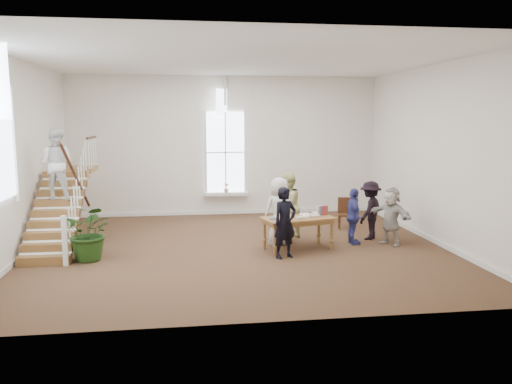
{
  "coord_description": "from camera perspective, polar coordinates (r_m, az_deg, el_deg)",
  "views": [
    {
      "loc": [
        -1.19,
        -11.8,
        3.15
      ],
      "look_at": [
        0.46,
        0.4,
        1.33
      ],
      "focal_mm": 35.0,
      "sensor_mm": 36.0,
      "label": 1
    }
  ],
  "objects": [
    {
      "name": "ground",
      "position": [
        12.27,
        -1.88,
        -6.45
      ],
      "size": [
        10.0,
        10.0,
        0.0
      ],
      "primitive_type": "plane",
      "color": "#492D1C",
      "rests_on": "ground"
    },
    {
      "name": "staircase",
      "position": [
        13.03,
        -21.64,
        1.09
      ],
      "size": [
        1.1,
        4.1,
        2.92
      ],
      "color": "brown",
      "rests_on": "ground"
    },
    {
      "name": "side_chair",
      "position": [
        14.53,
        10.12,
        -2.23
      ],
      "size": [
        0.46,
        0.46,
        0.9
      ],
      "rotation": [
        0.0,
        0.0,
        -0.2
      ],
      "color": "#341B0E",
      "rests_on": "ground"
    },
    {
      "name": "room_shell",
      "position": [
        16.47,
        -3.44,
        -1.19
      ],
      "size": [
        10.49,
        10.0,
        10.0
      ],
      "color": "silver",
      "rests_on": "ground"
    },
    {
      "name": "woman_cluster_b",
      "position": [
        13.37,
        12.91,
        -2.06
      ],
      "size": [
        1.09,
        1.12,
        1.53
      ],
      "primitive_type": "imported",
      "rotation": [
        0.0,
        0.0,
        3.98
      ],
      "color": "black",
      "rests_on": "ground"
    },
    {
      "name": "library_table",
      "position": [
        12.05,
        4.87,
        -3.3
      ],
      "size": [
        1.84,
        1.23,
        0.85
      ],
      "rotation": [
        0.0,
        0.0,
        0.24
      ],
      "color": "brown",
      "rests_on": "ground"
    },
    {
      "name": "woman_cluster_c",
      "position": [
        12.89,
        15.16,
        -2.68
      ],
      "size": [
        1.03,
        1.4,
        1.46
      ],
      "primitive_type": "imported",
      "rotation": [
        0.0,
        0.0,
        5.22
      ],
      "color": "#B3ADA1",
      "rests_on": "ground"
    },
    {
      "name": "floor_plant",
      "position": [
        11.71,
        -18.43,
        -4.38
      ],
      "size": [
        1.4,
        1.3,
        1.28
      ],
      "primitive_type": "imported",
      "rotation": [
        0.0,
        0.0,
        -0.31
      ],
      "color": "#1E3E13",
      "rests_on": "ground"
    },
    {
      "name": "person_yellow",
      "position": [
        13.06,
        3.59,
        -1.61
      ],
      "size": [
        1.08,
        1.07,
        1.76
      ],
      "primitive_type": "imported",
      "rotation": [
        0.0,
        0.0,
        3.92
      ],
      "color": "#CFCA81",
      "rests_on": "ground"
    },
    {
      "name": "woman_cluster_a",
      "position": [
        12.76,
        11.08,
        -2.75
      ],
      "size": [
        0.36,
        0.84,
        1.42
      ],
      "primitive_type": "imported",
      "rotation": [
        0.0,
        0.0,
        1.55
      ],
      "color": "navy",
      "rests_on": "ground"
    },
    {
      "name": "police_officer",
      "position": [
        11.31,
        3.33,
        -3.52
      ],
      "size": [
        0.7,
        0.6,
        1.62
      ],
      "primitive_type": "imported",
      "rotation": [
        0.0,
        0.0,
        0.42
      ],
      "color": "black",
      "rests_on": "ground"
    },
    {
      "name": "elderly_woman",
      "position": [
        12.52,
        2.69,
        -2.17
      ],
      "size": [
        0.94,
        0.74,
        1.7
      ],
      "primitive_type": "imported",
      "rotation": [
        0.0,
        0.0,
        3.42
      ],
      "color": "beige",
      "rests_on": "ground"
    }
  ]
}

